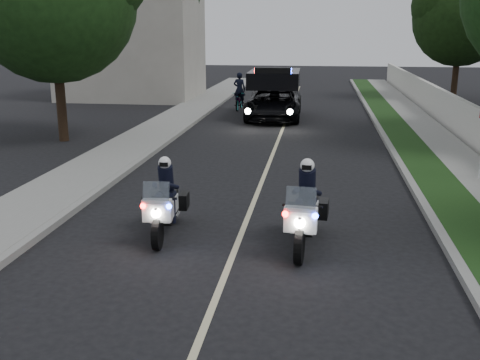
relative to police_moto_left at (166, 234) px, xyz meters
name	(u,v)px	position (x,y,z in m)	size (l,w,h in m)	color
ground	(214,304)	(1.56, -2.87, 0.00)	(120.00, 120.00, 0.00)	black
curb_right	(399,162)	(5.66, 7.13, 0.07)	(0.20, 60.00, 0.15)	gray
grass_verge	(421,163)	(6.36, 7.13, 0.08)	(1.20, 60.00, 0.16)	#193814
sidewalk_right	(464,164)	(7.66, 7.13, 0.08)	(1.40, 60.00, 0.16)	gray
curb_left	(149,154)	(-2.54, 7.13, 0.07)	(0.20, 60.00, 0.15)	gray
sidewalk_left	(118,153)	(-3.64, 7.13, 0.08)	(2.00, 60.00, 0.16)	gray
building_far	(131,41)	(-8.44, 23.13, 3.50)	(8.00, 6.00, 7.00)	#A8A396
lane_marking	(270,160)	(1.56, 7.13, 0.00)	(0.12, 50.00, 0.01)	#BFB78C
police_moto_left	(166,234)	(0.00, 0.00, 0.00)	(0.68, 1.94, 1.65)	silver
police_moto_right	(304,246)	(2.89, -0.25, 0.00)	(0.72, 2.06, 1.75)	silver
police_suv	(274,119)	(0.94, 16.02, 0.00)	(2.54, 5.48, 2.66)	black
bicycle	(239,110)	(-1.13, 18.83, 0.00)	(0.64, 1.83, 0.96)	black
cyclist	(239,110)	(-1.13, 18.83, 0.00)	(0.64, 0.43, 1.78)	black
sign_post	(478,184)	(7.56, 5.07, 0.00)	(0.35, 0.35, 2.25)	#B00C19
tree_right_e	(453,100)	(11.14, 24.79, 0.00)	(5.59, 5.59, 9.32)	black
tree_left_near	(64,141)	(-6.63, 9.35, 0.00)	(6.11, 6.11, 10.18)	#1A3B13
tree_left_far	(149,96)	(-7.75, 24.14, 0.00)	(5.85, 5.85, 9.76)	black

